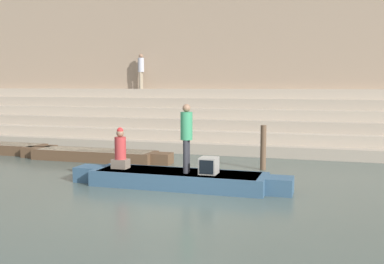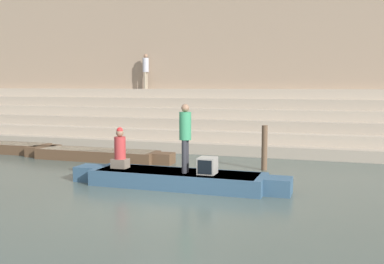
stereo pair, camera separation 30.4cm
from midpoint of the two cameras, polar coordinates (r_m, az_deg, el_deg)
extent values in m
plane|color=#47544C|center=(9.82, -3.22, -9.43)|extent=(120.00, 120.00, 0.00)
cube|color=tan|center=(18.37, 6.55, -1.61)|extent=(36.00, 3.75, 0.41)
cube|color=#B2A28D|center=(18.63, 6.74, -0.25)|extent=(36.00, 3.12, 0.41)
cube|color=tan|center=(18.90, 6.93, 1.08)|extent=(36.00, 2.50, 0.41)
cube|color=#B2A28D|center=(19.17, 7.10, 2.37)|extent=(36.00, 1.87, 0.41)
cube|color=tan|center=(19.46, 7.28, 3.62)|extent=(36.00, 1.25, 0.41)
cube|color=#B2A28D|center=(19.76, 7.45, 4.84)|extent=(36.00, 0.62, 0.41)
cube|color=tan|center=(20.70, 7.94, 9.73)|extent=(34.20, 1.20, 7.99)
cube|color=brown|center=(20.17, 7.51, -0.68)|extent=(34.20, 0.12, 0.60)
cube|color=#33516B|center=(11.61, -2.49, -6.00)|extent=(4.52, 1.21, 0.40)
cube|color=beige|center=(11.57, -2.50, -5.15)|extent=(4.16, 1.11, 0.05)
cube|color=#33516B|center=(11.04, 10.30, -6.72)|extent=(0.63, 0.66, 0.40)
cube|color=#33516B|center=(12.69, -13.58, -5.14)|extent=(0.63, 0.66, 0.40)
cylinder|color=olive|center=(12.47, -4.36, -4.71)|extent=(2.25, 0.04, 0.04)
cylinder|color=#28282D|center=(11.40, -1.34, -3.04)|extent=(0.13, 0.13, 0.84)
cylinder|color=#28282D|center=(11.25, -1.60, -3.17)|extent=(0.13, 0.13, 0.84)
cylinder|color=#338456|center=(11.23, -1.48, 0.77)|extent=(0.30, 0.30, 0.70)
sphere|color=#8C664C|center=(11.20, -1.48, 3.06)|extent=(0.20, 0.20, 0.20)
cube|color=#756656|center=(12.16, -9.77, -3.99)|extent=(0.42, 0.33, 0.24)
cylinder|color=#B23333|center=(12.09, -9.80, -2.03)|extent=(0.30, 0.30, 0.59)
sphere|color=#8C664C|center=(12.04, -9.83, -0.16)|extent=(0.20, 0.20, 0.20)
sphere|color=red|center=(12.04, -9.84, 0.17)|extent=(0.17, 0.17, 0.17)
cube|color=#9E998E|center=(11.22, 1.37, -4.28)|extent=(0.43, 0.45, 0.42)
cube|color=black|center=(11.00, 1.05, -4.48)|extent=(0.35, 0.02, 0.34)
cube|color=brown|center=(16.07, -12.82, -2.88)|extent=(4.43, 1.06, 0.37)
cube|color=tan|center=(16.04, -12.83, -2.33)|extent=(4.08, 0.96, 0.05)
cube|color=brown|center=(14.98, -4.39, -3.38)|extent=(0.62, 0.58, 0.37)
cube|color=brown|center=(17.45, -20.04, -2.40)|extent=(0.62, 0.58, 0.37)
cube|color=brown|center=(17.68, -18.44, -2.24)|extent=(0.60, 0.58, 0.37)
cylinder|color=brown|center=(14.01, 8.42, -1.97)|extent=(0.18, 0.18, 1.38)
cylinder|color=gray|center=(21.37, -6.80, 6.52)|extent=(0.12, 0.12, 0.78)
cylinder|color=gray|center=(21.23, -6.97, 6.52)|extent=(0.12, 0.12, 0.78)
cylinder|color=#B2B2BC|center=(21.32, -6.91, 8.45)|extent=(0.29, 0.29, 0.65)
sphere|color=#8C664C|center=(21.34, -6.92, 9.57)|extent=(0.19, 0.19, 0.19)
camera|label=1|loc=(0.15, -90.69, -0.07)|focal=42.00mm
camera|label=2|loc=(0.15, 89.31, 0.07)|focal=42.00mm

